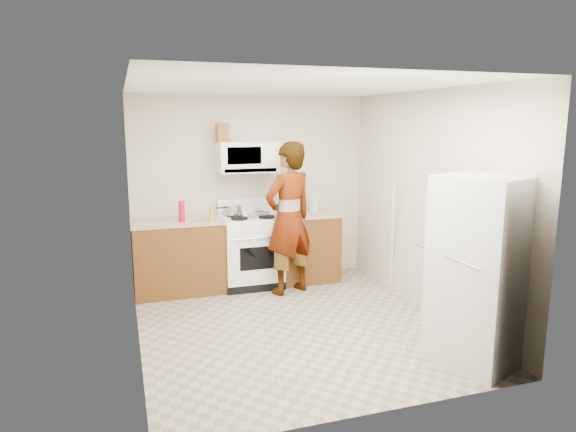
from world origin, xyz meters
name	(u,v)px	position (x,y,z in m)	size (l,w,h in m)	color
floor	(294,325)	(0.00, 0.00, 0.00)	(3.60, 3.60, 0.00)	gray
back_wall	(252,189)	(0.00, 1.79, 1.25)	(3.20, 0.02, 2.50)	beige
right_wall	(428,203)	(1.59, 0.00, 1.25)	(0.02, 3.60, 2.50)	beige
cabinet_left	(179,258)	(-1.04, 1.49, 0.45)	(1.12, 0.62, 0.90)	brown
counter_left	(177,222)	(-1.04, 1.49, 0.92)	(1.14, 0.64, 0.04)	tan
cabinet_right	(306,248)	(0.68, 1.49, 0.45)	(0.80, 0.62, 0.90)	brown
counter_right	(306,214)	(0.68, 1.49, 0.92)	(0.82, 0.64, 0.04)	tan
gas_range	(251,250)	(-0.10, 1.48, 0.49)	(0.76, 0.65, 1.13)	white
microwave	(247,157)	(-0.10, 1.61, 1.70)	(0.76, 0.38, 0.40)	white
person	(289,219)	(0.29, 1.05, 0.96)	(0.70, 0.46, 1.92)	tan
fridge	(480,271)	(1.30, -1.31, 0.85)	(0.70, 0.70, 1.70)	#B8B8B3
kettle	(314,205)	(0.84, 1.58, 1.02)	(0.14, 0.14, 0.17)	silver
jug	(222,132)	(-0.43, 1.56, 2.02)	(0.14, 0.14, 0.24)	brown
saucepan	(234,210)	(-0.30, 1.57, 1.01)	(0.21, 0.21, 0.12)	silver
tray	(258,215)	(-0.01, 1.43, 0.96)	(0.25, 0.16, 0.05)	silver
bottle_spray	(182,211)	(-0.99, 1.40, 1.06)	(0.08, 0.08, 0.26)	#BB0E2D
bottle_hot_sauce	(212,214)	(-0.64, 1.30, 1.02)	(0.06, 0.06, 0.17)	orange
bottle_green_cap	(211,214)	(-0.63, 1.34, 1.02)	(0.06, 0.06, 0.18)	#1B981F
pot_lid	(203,219)	(-0.73, 1.41, 0.94)	(0.27, 0.27, 0.01)	white
broom	(392,237)	(1.54, 0.67, 0.72)	(0.03, 0.03, 1.43)	silver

